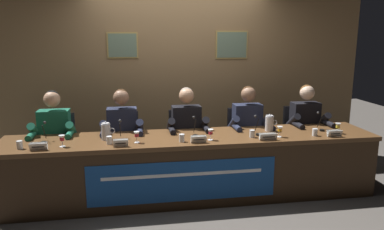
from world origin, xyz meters
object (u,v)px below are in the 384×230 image
(nameplate_right, at_px, (268,137))
(chair_far_right, at_px, (299,140))
(panelist_center, at_px, (187,129))
(nameplate_center, at_px, (199,139))
(panelist_left, at_px, (122,132))
(microphone_right, at_px, (257,128))
(panelist_far_right, at_px, (307,124))
(nameplate_far_right, at_px, (335,133))
(panelist_far_left, at_px, (54,135))
(juice_glass_far_right, at_px, (338,126))
(microphone_far_right, at_px, (321,124))
(juice_glass_far_left, at_px, (62,139))
(chair_center, at_px, (185,146))
(juice_glass_left, at_px, (137,135))
(chair_left, at_px, (124,149))
(chair_far_left, at_px, (59,152))
(nameplate_far_left, at_px, (38,146))
(water_cup_far_left, at_px, (20,145))
(water_pitcher_left_side, at_px, (106,131))
(microphone_center, at_px, (195,129))
(panelist_right, at_px, (249,127))
(juice_glass_right, at_px, (280,130))
(conference_table, at_px, (193,158))
(water_cup_right, at_px, (252,134))
(chair_right, at_px, (244,143))
(microphone_left, at_px, (120,134))
(water_pitcher_right_side, at_px, (269,123))
(water_cup_far_right, at_px, (315,133))
(nameplate_left, at_px, (121,143))
(juice_glass_center, at_px, (211,133))
(water_cup_left, at_px, (109,141))

(nameplate_right, bearing_deg, chair_far_right, 47.35)
(panelist_center, height_order, nameplate_center, panelist_center)
(panelist_left, xyz_separation_m, microphone_right, (1.57, -0.41, 0.09))
(panelist_far_right, height_order, nameplate_far_right, panelist_far_right)
(panelist_far_left, relative_size, juice_glass_far_right, 9.99)
(microphone_far_right, bearing_deg, juice_glass_far_left, -175.96)
(chair_center, relative_size, chair_far_right, 1.00)
(juice_glass_far_left, height_order, juice_glass_left, same)
(chair_left, bearing_deg, nameplate_right, -28.09)
(chair_far_left, height_order, panelist_left, panelist_left)
(nameplate_right, xyz_separation_m, microphone_right, (-0.04, 0.25, 0.03))
(nameplate_far_left, height_order, water_cup_far_left, water_cup_far_left)
(chair_center, xyz_separation_m, water_pitcher_left_side, (-0.97, -0.56, 0.38))
(microphone_center, bearing_deg, chair_center, 93.95)
(microphone_far_right, bearing_deg, nameplate_right, -158.35)
(panelist_right, relative_size, juice_glass_right, 9.99)
(conference_table, xyz_separation_m, panelist_far_left, (-1.60, 0.48, 0.21))
(conference_table, distance_m, water_cup_right, 0.72)
(water_cup_far_left, bearing_deg, chair_right, 16.27)
(chair_far_left, height_order, juice_glass_far_right, chair_far_left)
(microphone_far_right, bearing_deg, panelist_right, 156.65)
(juice_glass_far_left, bearing_deg, microphone_left, 15.29)
(panelist_far_right, distance_m, water_pitcher_right_side, 0.69)
(panelist_left, xyz_separation_m, microphone_left, (-0.01, -0.40, 0.09))
(panelist_center, bearing_deg, chair_far_left, 172.87)
(chair_right, distance_m, chair_far_right, 0.80)
(chair_right, distance_m, water_cup_right, 0.80)
(chair_far_left, distance_m, nameplate_far_right, 3.34)
(nameplate_far_left, distance_m, water_cup_far_right, 3.02)
(nameplate_far_right, bearing_deg, panelist_far_left, 168.59)
(juice_glass_far_right, xyz_separation_m, water_cup_far_right, (-0.32, -0.06, -0.05))
(conference_table, distance_m, water_pitcher_left_side, 1.02)
(nameplate_left, height_order, chair_right, chair_right)
(nameplate_center, height_order, microphone_far_right, microphone_far_right)
(chair_left, distance_m, water_cup_far_right, 2.36)
(juice_glass_left, xyz_separation_m, panelist_far_right, (2.23, 0.53, -0.10))
(microphone_center, relative_size, panelist_far_right, 0.17)
(conference_table, bearing_deg, nameplate_far_right, -5.89)
(panelist_left, xyz_separation_m, panelist_far_right, (2.40, 0.00, 0.00))
(juice_glass_center, height_order, water_pitcher_left_side, water_pitcher_left_side)
(nameplate_far_left, relative_size, microphone_right, 0.80)
(chair_far_right, bearing_deg, panelist_left, -175.24)
(microphone_center, bearing_deg, panelist_left, 157.53)
(water_cup_left, relative_size, panelist_far_right, 0.07)
(panelist_far_left, distance_m, microphone_center, 1.68)
(nameplate_center, distance_m, water_cup_far_right, 1.38)
(nameplate_left, bearing_deg, juice_glass_left, 34.13)
(microphone_right, distance_m, water_pitcher_right_side, 0.25)
(microphone_center, height_order, microphone_right, same)
(microphone_far_right, bearing_deg, juice_glass_center, -171.54)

